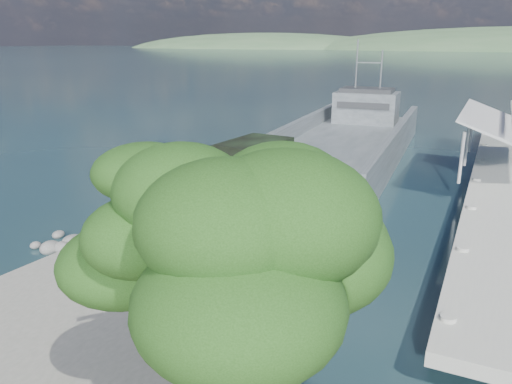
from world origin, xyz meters
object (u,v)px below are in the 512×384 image
pier (506,168)px  landing_craft (342,151)px  overhang_tree (183,220)px  military_truck (238,187)px  soldier (158,220)px

pier → landing_craft: landing_craft is taller
landing_craft → overhang_tree: 32.02m
pier → military_truck: size_ratio=4.81×
pier → soldier: 23.20m
soldier → military_truck: bearing=34.0°
overhang_tree → military_truck: bearing=112.9°
pier → military_truck: (-12.32, -14.44, 0.96)m
military_truck → pier: bearing=54.9°
pier → landing_craft: size_ratio=1.23×
pier → military_truck: 19.00m
pier → overhang_tree: (-6.88, -27.34, 4.33)m
landing_craft → overhang_tree: bearing=-83.9°
landing_craft → soldier: landing_craft is taller
soldier → pier: bearing=30.8°
pier → landing_craft: (-12.16, 3.83, -0.74)m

